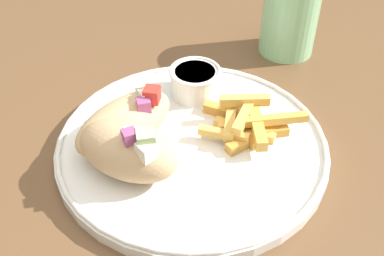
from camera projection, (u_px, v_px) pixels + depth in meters
name	position (u px, v px, depth m)	size (l,w,h in m)	color
table	(161.00, 178.00, 0.57)	(1.48, 1.48, 0.71)	brown
plate	(192.00, 144.00, 0.53)	(0.32, 0.32, 0.02)	white
pita_sandwich_near	(129.00, 150.00, 0.47)	(0.13, 0.13, 0.07)	tan
pita_sandwich_far	(126.00, 121.00, 0.51)	(0.15, 0.12, 0.06)	tan
fries_pile	(246.00, 124.00, 0.53)	(0.13, 0.11, 0.03)	gold
sauce_ramekin	(195.00, 80.00, 0.58)	(0.07, 0.07, 0.04)	white
water_glass	(289.00, 19.00, 0.67)	(0.08, 0.08, 0.12)	#8CCC93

